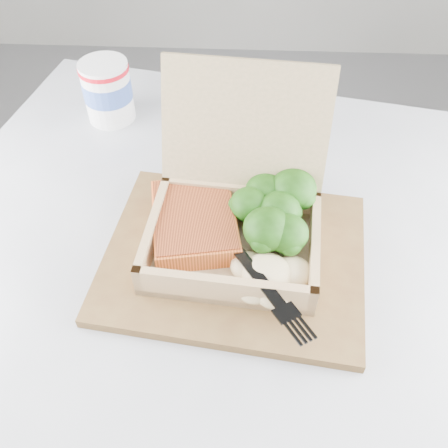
{
  "coord_description": "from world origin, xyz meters",
  "views": [
    {
      "loc": [
        -0.45,
        -0.27,
        1.23
      ],
      "look_at": [
        -0.47,
        0.13,
        0.78
      ],
      "focal_mm": 40.0,
      "sensor_mm": 36.0,
      "label": 1
    }
  ],
  "objects_px": {
    "serving_tray": "(234,256)",
    "paper_cup": "(107,89)",
    "cafe_table": "(221,347)",
    "takeout_container": "(237,205)"
  },
  "relations": [
    {
      "from": "paper_cup",
      "to": "cafe_table",
      "type": "bearing_deg",
      "value": -57.64
    },
    {
      "from": "cafe_table",
      "to": "serving_tray",
      "type": "relative_size",
      "value": 3.11
    },
    {
      "from": "serving_tray",
      "to": "takeout_container",
      "type": "xyz_separation_m",
      "value": [
        0.0,
        0.04,
        0.05
      ]
    },
    {
      "from": "cafe_table",
      "to": "paper_cup",
      "type": "distance_m",
      "value": 0.44
    },
    {
      "from": "serving_tray",
      "to": "paper_cup",
      "type": "bearing_deg",
      "value": 126.02
    },
    {
      "from": "cafe_table",
      "to": "paper_cup",
      "type": "xyz_separation_m",
      "value": [
        -0.19,
        0.31,
        0.24
      ]
    },
    {
      "from": "serving_tray",
      "to": "takeout_container",
      "type": "height_order",
      "value": "takeout_container"
    },
    {
      "from": "takeout_container",
      "to": "paper_cup",
      "type": "xyz_separation_m",
      "value": [
        -0.21,
        0.25,
        -0.01
      ]
    },
    {
      "from": "cafe_table",
      "to": "takeout_container",
      "type": "xyz_separation_m",
      "value": [
        0.02,
        0.05,
        0.25
      ]
    },
    {
      "from": "takeout_container",
      "to": "cafe_table",
      "type": "bearing_deg",
      "value": -101.85
    }
  ]
}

